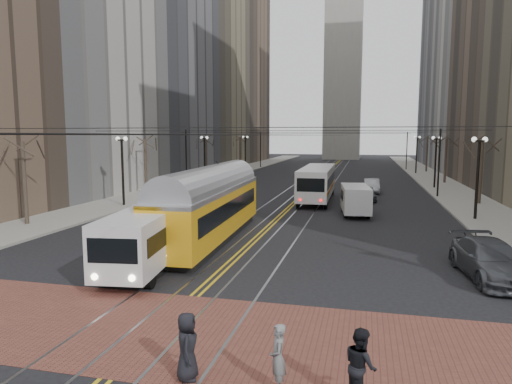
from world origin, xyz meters
The scene contains 25 objects.
ground centered at (0.00, 0.00, 0.00)m, with size 260.00×260.00×0.00m, color black.
sidewalk_left centered at (-15.00, 45.00, 0.07)m, with size 5.00×140.00×0.15m, color gray.
sidewalk_right centered at (15.00, 45.00, 0.07)m, with size 5.00×140.00×0.15m, color gray.
crosswalk_band centered at (0.00, -4.00, 0.01)m, with size 25.00×6.00×0.01m, color brown.
streetcar_rails centered at (0.00, 45.00, 0.00)m, with size 4.80×130.00×0.02m, color gray.
centre_lines centered at (0.00, 45.00, 0.01)m, with size 0.42×130.00×0.01m, color gold.
building_left_mid centered at (-25.50, 46.00, 17.00)m, with size 16.00×20.00×34.00m, color slate.
building_left_midfar centered at (-27.50, 66.00, 26.00)m, with size 20.00×20.00×52.00m, color #7E7257.
building_left_far centered at (-25.50, 86.00, 20.00)m, with size 16.00×20.00×40.00m, color brown.
building_right_midfar centered at (27.50, 66.00, 26.00)m, with size 20.00×20.00×52.00m, color #B8B4AC.
building_right_far centered at (25.50, 86.00, 20.00)m, with size 16.00×20.00×40.00m, color slate.
clock_tower centered at (0.00, 102.00, 35.96)m, with size 12.00×12.00×66.00m.
lamp_posts centered at (0.00, 28.75, 2.80)m, with size 27.60×57.20×5.60m.
street_trees centered at (0.00, 35.25, 2.80)m, with size 31.68×53.28×5.60m.
trolley_wires centered at (0.00, 34.83, 3.77)m, with size 25.96×120.00×6.60m.
transit_bus centered at (-3.50, 3.46, 1.34)m, with size 2.24×10.74×2.68m, color silver.
streetcar centered at (-2.50, 8.05, 1.64)m, with size 2.59×13.93×3.28m, color orange.
rear_bus centered at (1.80, 25.45, 1.54)m, with size 2.57×11.84×3.09m, color white.
cargo_van centered at (5.41, 18.27, 1.10)m, with size 1.92×4.99×2.21m, color silver.
sedan_grey centered at (6.31, 26.49, 0.67)m, with size 1.57×3.91×1.33m, color #46494E.
sedan_silver centered at (6.76, 32.50, 0.72)m, with size 1.52×4.35×1.43m, color #B6B8BE.
sedan_parked centered at (11.29, 3.98, 0.79)m, with size 2.21×5.45×1.58m, color #414449.
pedestrian_a centered at (1.96, -6.50, 0.86)m, with size 0.83×0.54×1.69m, color black.
pedestrian_b centered at (4.22, -6.50, 0.82)m, with size 0.59×0.39×1.63m, color slate.
pedestrian_c centered at (6.10, -6.50, 0.88)m, with size 0.84×0.66×1.73m, color black.
Camera 1 is at (6.08, -16.40, 5.98)m, focal length 32.00 mm.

